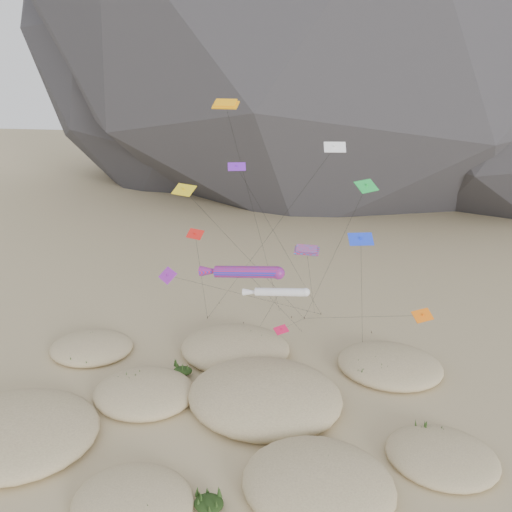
{
  "coord_description": "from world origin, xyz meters",
  "views": [
    {
      "loc": [
        9.22,
        -37.55,
        32.15
      ],
      "look_at": [
        0.26,
        12.0,
        13.74
      ],
      "focal_mm": 35.0,
      "sensor_mm": 36.0,
      "label": 1
    }
  ],
  "objects": [
    {
      "name": "ground",
      "position": [
        0.0,
        0.0,
        0.0
      ],
      "size": [
        500.0,
        500.0,
        0.0
      ],
      "primitive_type": "plane",
      "color": "#CCB789",
      "rests_on": "ground"
    },
    {
      "name": "multi_parafoil",
      "position": [
        5.92,
        8.8,
        15.77
      ],
      "size": [
        2.46,
        18.96,
        16.43
      ],
      "color": "red",
      "rests_on": "ground"
    },
    {
      "name": "dune_grass",
      "position": [
        -0.6,
        3.73,
        0.83
      ],
      "size": [
        41.8,
        29.44,
        1.56
      ],
      "color": "black",
      "rests_on": "ground"
    },
    {
      "name": "white_tube_kite",
      "position": [
        2.94,
        9.7,
        10.72
      ],
      "size": [
        7.43,
        11.61,
        11.43
      ],
      "color": "silver",
      "rests_on": "ground"
    },
    {
      "name": "delta_kites",
      "position": [
        2.8,
        10.7,
        16.83
      ],
      "size": [
        29.22,
        21.87,
        25.79
      ],
      "color": "blue",
      "rests_on": "ground"
    },
    {
      "name": "kite_stakes",
      "position": [
        2.65,
        23.92,
        0.15
      ],
      "size": [
        22.51,
        8.17,
        0.3
      ],
      "color": "#3F2D1E",
      "rests_on": "ground"
    },
    {
      "name": "dunes",
      "position": [
        -2.11,
        3.4,
        0.73
      ],
      "size": [
        51.31,
        33.91,
        4.17
      ],
      "color": "#CCB789",
      "rests_on": "ground"
    },
    {
      "name": "orange_parafoil",
      "position": [
        -3.45,
        15.14,
        28.88
      ],
      "size": [
        5.96,
        12.74,
        29.75
      ],
      "color": "#FBA00D",
      "rests_on": "ground"
    },
    {
      "name": "rainbow_tube_kite",
      "position": [
        -0.34,
        8.16,
        13.37
      ],
      "size": [
        9.96,
        14.18,
        14.37
      ],
      "color": "red",
      "rests_on": "ground"
    }
  ]
}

